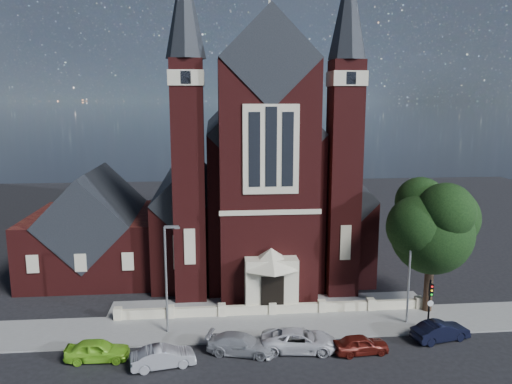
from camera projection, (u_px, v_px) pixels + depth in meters
The scene contains 16 objects.
ground at pixel (261, 278), 47.91m from camera, with size 120.00×120.00×0.00m, color black.
pavement_strip at pixel (276, 326), 37.63m from camera, with size 60.00×5.00×0.12m, color slate.
forecourt_paving at pixel (269, 305), 41.54m from camera, with size 26.00×3.00×0.14m, color slate.
forecourt_wall at pixel (272, 315), 39.58m from camera, with size 24.00×0.40×0.90m, color beige.
church at pixel (254, 181), 54.23m from camera, with size 20.01×34.90×29.20m.
parish_hall at pixel (96, 233), 48.71m from camera, with size 12.00×12.20×10.24m.
street_tree at pixel (435, 229), 38.68m from camera, with size 6.40×6.60×10.70m.
street_lamp_left at pixel (167, 273), 35.61m from camera, with size 1.16×0.22×8.09m.
street_lamp_right at pixel (411, 266), 37.21m from camera, with size 1.16×0.22×8.09m.
traffic_signal at pixel (430, 299), 36.11m from camera, with size 0.28×0.42×4.00m.
car_lime_van at pixel (97, 350), 32.52m from camera, with size 1.65×4.11×1.40m, color #85D32A.
car_silver_a at pixel (163, 357), 31.71m from camera, with size 1.43×4.09×1.35m, color gray.
car_silver_b at pixel (241, 344), 33.41m from camera, with size 1.88×4.62×1.34m, color #919398.
car_white_suv at pixel (299, 340), 33.84m from camera, with size 2.39×5.18×1.44m, color silver.
car_dark_red at pixel (361, 344), 33.44m from camera, with size 1.50×3.72×1.27m, color #54140E.
car_navy at pixel (440, 331), 35.26m from camera, with size 1.46×4.18×1.38m, color black.
Camera 1 is at (-4.65, -30.42, 16.70)m, focal length 35.00 mm.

